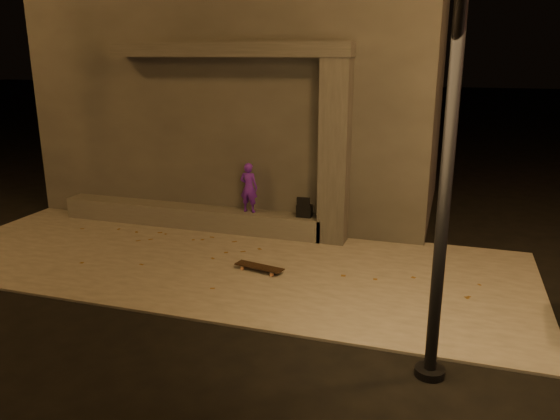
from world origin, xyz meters
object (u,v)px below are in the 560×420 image
(skateboard, at_px, (259,267))
(column, at_px, (335,153))
(street_lamp_0, at_px, (459,27))
(skateboarder, at_px, (249,188))
(backpack, at_px, (304,210))

(skateboard, bearing_deg, column, 78.08)
(column, xyz_separation_m, street_lamp_0, (2.14, -4.34, 2.12))
(skateboarder, height_order, backpack, skateboarder)
(backpack, height_order, street_lamp_0, street_lamp_0)
(skateboarder, distance_m, backpack, 1.26)
(column, height_order, skateboard, column)
(column, height_order, street_lamp_0, street_lamp_0)
(column, xyz_separation_m, skateboard, (-0.86, -2.00, -1.72))
(column, distance_m, skateboarder, 1.99)
(column, bearing_deg, street_lamp_0, -63.74)
(column, bearing_deg, skateboard, -113.39)
(column, distance_m, street_lamp_0, 5.28)
(skateboarder, xyz_separation_m, backpack, (1.21, 0.00, -0.38))
(skateboarder, height_order, street_lamp_0, street_lamp_0)
(backpack, xyz_separation_m, street_lamp_0, (2.74, -4.34, 3.33))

